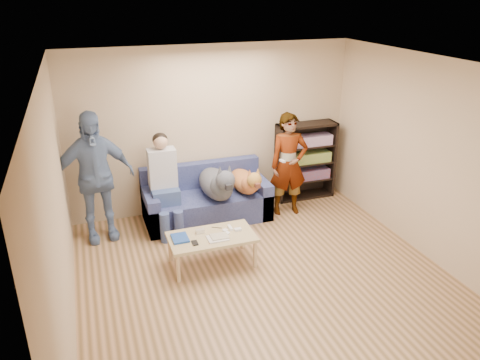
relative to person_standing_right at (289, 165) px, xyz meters
name	(u,v)px	position (x,y,z in m)	size (l,w,h in m)	color
ground	(273,289)	(-1.03, -1.86, -0.81)	(5.00, 5.00, 0.00)	brown
ceiling	(280,70)	(-1.03, -1.86, 1.79)	(5.00, 5.00, 0.00)	white
wall_back	(213,129)	(-1.03, 0.64, 0.49)	(4.50, 4.50, 0.00)	tan
wall_front	(433,341)	(-1.03, -4.36, 0.49)	(4.50, 4.50, 0.00)	tan
wall_left	(58,221)	(-3.28, -1.86, 0.49)	(5.00, 5.00, 0.00)	tan
wall_right	(443,166)	(1.22, -1.86, 0.49)	(5.00, 5.00, 0.00)	tan
blanket	(253,185)	(-0.54, 0.12, -0.32)	(0.39, 0.33, 0.14)	#AFAEB3
person_standing_right	(289,165)	(0.00, 0.00, 0.00)	(0.59, 0.39, 1.63)	gray
person_standing_left	(94,177)	(-2.88, 0.12, 0.13)	(1.10, 0.46, 1.88)	#6B7AAC
held_controller	(282,161)	(-0.20, -0.20, 0.15)	(0.04, 0.11, 0.03)	silver
notebook_blue	(180,238)	(-1.96, -1.04, -0.38)	(0.20, 0.26, 0.03)	#1B4397
papers	(218,238)	(-1.51, -1.19, -0.39)	(0.26, 0.20, 0.01)	silver
magazine	(219,236)	(-1.48, -1.17, -0.37)	(0.22, 0.17, 0.01)	#B0A78D
camera_silver	(200,231)	(-1.68, -0.97, -0.37)	(0.11, 0.06, 0.05)	silver
controller_a	(230,228)	(-1.28, -0.99, -0.38)	(0.04, 0.13, 0.03)	white
controller_b	(238,229)	(-1.20, -1.07, -0.38)	(0.09, 0.06, 0.03)	silver
headphone_cup_a	(227,233)	(-1.36, -1.11, -0.38)	(0.07, 0.07, 0.02)	white
headphone_cup_b	(225,230)	(-1.36, -1.03, -0.38)	(0.07, 0.07, 0.02)	white
pen_orange	(214,242)	(-1.58, -1.25, -0.39)	(0.01, 0.01, 0.14)	#D65B1E
pen_black	(217,228)	(-1.44, -0.91, -0.39)	(0.01, 0.01, 0.14)	black
wallet	(195,243)	(-1.81, -1.21, -0.39)	(0.07, 0.12, 0.01)	black
sofa	(206,201)	(-1.28, 0.23, -0.53)	(1.90, 0.85, 0.82)	#515B93
person_seated	(164,180)	(-1.93, 0.11, -0.04)	(0.40, 0.73, 1.47)	#3F5E8B
dog_gray	(218,184)	(-1.16, -0.02, -0.15)	(0.45, 1.27, 0.66)	#4C5057
dog_tan	(246,182)	(-0.70, 0.03, -0.20)	(0.36, 1.14, 0.52)	#B67037
coffee_table	(212,239)	(-1.56, -1.09, -0.44)	(1.10, 0.60, 0.42)	tan
bookshelf	(305,159)	(0.52, 0.47, -0.13)	(1.00, 0.34, 1.30)	black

